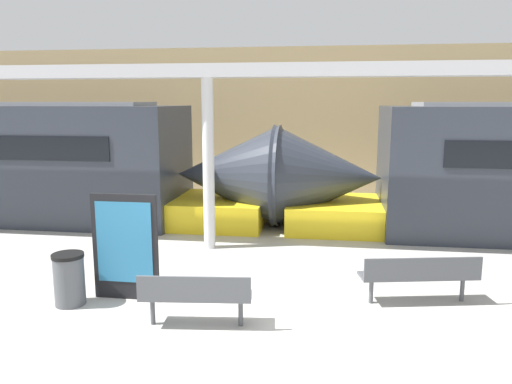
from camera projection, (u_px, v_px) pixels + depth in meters
name	position (u px, v px, depth m)	size (l,w,h in m)	color
ground_plane	(214.00, 333.00, 7.02)	(60.00, 60.00, 0.00)	#B2AFA8
station_wall	(284.00, 123.00, 16.93)	(56.00, 0.20, 5.00)	tan
bench_near	(195.00, 294.00, 7.12)	(1.65, 0.61, 0.81)	#4C4F54
bench_far	(420.00, 274.00, 7.95)	(1.93, 0.80, 0.81)	#4C4F54
trash_bin	(69.00, 279.00, 7.95)	(0.50, 0.50, 0.84)	#4C4F54
poster_board	(125.00, 247.00, 8.10)	(1.10, 0.07, 1.76)	black
support_column_near	(208.00, 165.00, 10.81)	(0.25, 0.25, 3.70)	silver
canopy_beam	(207.00, 71.00, 10.45)	(28.00, 0.60, 0.28)	#B7B7BC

